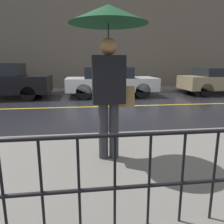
% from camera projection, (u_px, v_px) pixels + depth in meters
% --- Properties ---
extents(ground_plane, '(80.00, 80.00, 0.00)m').
position_uv_depth(ground_plane, '(102.00, 107.00, 8.14)').
color(ground_plane, black).
extents(sidewalk_near, '(28.00, 2.98, 0.15)m').
position_uv_depth(sidewalk_near, '(133.00, 167.00, 3.21)').
color(sidewalk_near, slate).
rests_on(sidewalk_near, ground_plane).
extents(sidewalk_far, '(28.00, 1.79, 0.15)m').
position_uv_depth(sidewalk_far, '(95.00, 90.00, 12.46)').
color(sidewalk_far, slate).
rests_on(sidewalk_far, ground_plane).
extents(lane_marking, '(25.20, 0.12, 0.01)m').
position_uv_depth(lane_marking, '(102.00, 106.00, 8.14)').
color(lane_marking, gold).
rests_on(lane_marking, ground_plane).
extents(building_storefront, '(28.00, 0.30, 6.42)m').
position_uv_depth(building_storefront, '(93.00, 35.00, 12.79)').
color(building_storefront, '#706656').
rests_on(building_storefront, ground_plane).
extents(railing_foreground, '(12.00, 0.04, 0.87)m').
position_uv_depth(railing_foreground, '(167.00, 167.00, 1.88)').
color(railing_foreground, black).
rests_on(railing_foreground, sidewalk_near).
extents(pedestrian, '(1.09, 1.09, 2.19)m').
position_uv_depth(pedestrian, '(109.00, 41.00, 3.01)').
color(pedestrian, '#333338').
rests_on(pedestrian, sidewalk_near).
extents(car_black, '(4.38, 1.82, 1.59)m').
position_uv_depth(car_black, '(0.00, 81.00, 9.91)').
color(car_black, black).
rests_on(car_black, ground_plane).
extents(car_white, '(4.30, 1.93, 1.41)m').
position_uv_depth(car_white, '(110.00, 81.00, 10.58)').
color(car_white, silver).
rests_on(car_white, ground_plane).
extents(car_tan, '(4.07, 1.80, 1.35)m').
position_uv_depth(car_tan, '(220.00, 80.00, 11.33)').
color(car_tan, tan).
rests_on(car_tan, ground_plane).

